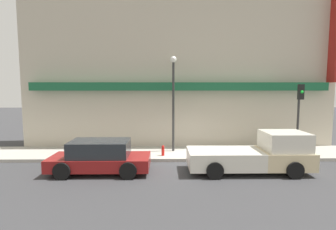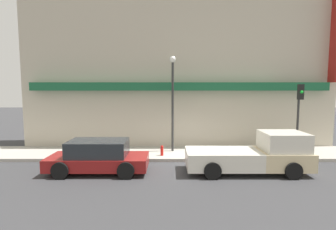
% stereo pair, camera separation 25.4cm
% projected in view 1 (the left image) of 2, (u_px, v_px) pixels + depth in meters
% --- Properties ---
extents(ground_plane, '(80.00, 80.00, 0.00)m').
position_uv_depth(ground_plane, '(182.00, 162.00, 13.80)').
color(ground_plane, '#38383A').
extents(sidewalk, '(36.00, 3.06, 0.17)m').
position_uv_depth(sidewalk, '(180.00, 153.00, 15.31)').
color(sidewalk, '#ADA89E').
rests_on(sidewalk, ground).
extents(building, '(19.80, 3.80, 11.11)m').
position_uv_depth(building, '(178.00, 65.00, 17.77)').
color(building, '#BCB29E').
rests_on(building, ground).
extents(pickup_truck, '(5.55, 2.16, 1.87)m').
position_uv_depth(pickup_truck, '(257.00, 154.00, 12.10)').
color(pickup_truck, beige).
rests_on(pickup_truck, ground).
extents(parked_car, '(4.53, 2.08, 1.50)m').
position_uv_depth(parked_car, '(100.00, 157.00, 12.01)').
color(parked_car, maroon).
rests_on(parked_car, ground).
extents(fire_hydrant, '(0.16, 0.16, 0.57)m').
position_uv_depth(fire_hydrant, '(163.00, 150.00, 14.44)').
color(fire_hydrant, red).
rests_on(fire_hydrant, sidewalk).
extents(street_lamp, '(0.36, 0.36, 5.54)m').
position_uv_depth(street_lamp, '(173.00, 92.00, 15.21)').
color(street_lamp, '#2D2D2D').
rests_on(street_lamp, sidewalk).
extents(traffic_light, '(0.28, 0.42, 3.91)m').
position_uv_depth(traffic_light, '(299.00, 108.00, 13.95)').
color(traffic_light, '#2D2D2D').
rests_on(traffic_light, sidewalk).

